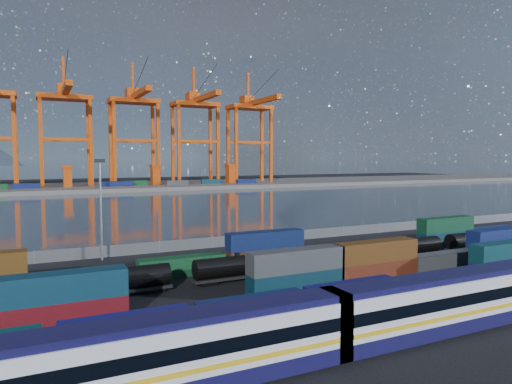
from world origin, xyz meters
name	(u,v)px	position (x,y,z in m)	size (l,w,h in m)	color
ground	(348,277)	(0.00, 0.00, 0.00)	(700.00, 700.00, 0.00)	black
harbor_water	(163,206)	(0.00, 105.00, 0.01)	(700.00, 700.00, 0.00)	#313A46
far_quay	(115,187)	(0.00, 210.00, 1.00)	(700.00, 70.00, 2.00)	#514F4C
distant_mountains	(68,97)	(63.02, 1600.00, 220.29)	(2470.00, 1100.00, 520.00)	#1E2630
passenger_train	(447,303)	(-4.35, -21.02, 2.91)	(79.36, 3.38, 5.79)	silver
container_row_south	(324,291)	(-10.98, -10.06, 2.00)	(140.14, 2.39, 5.09)	#494D4E
container_row_mid	(368,265)	(0.65, -3.53, 2.37)	(129.47, 2.59, 5.53)	navy
container_row_north	(293,249)	(-2.58, 10.88, 2.17)	(129.71, 2.55, 5.43)	navy
tanker_string	(287,261)	(-7.30, 4.67, 1.94)	(121.06, 2.70, 3.86)	black
waterfront_fence	(260,238)	(0.00, 28.00, 1.00)	(160.12, 0.12, 2.20)	#595B5E
yard_light_mast	(101,204)	(-30.00, 26.00, 9.30)	(1.60, 0.40, 16.60)	slate
gantry_cranes	(101,110)	(-7.50, 203.17, 42.33)	(201.56, 51.00, 69.06)	#D2490E
quay_containers	(98,184)	(-11.00, 195.46, 3.30)	(172.58, 10.99, 2.60)	navy
straddle_carriers	(113,175)	(-2.50, 200.00, 7.82)	(140.00, 7.00, 11.10)	#D2490E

